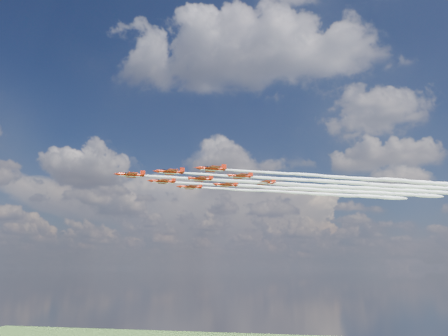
# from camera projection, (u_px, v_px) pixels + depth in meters

# --- Properties ---
(jet_lead) EXTENTS (92.89, 52.52, 2.41)m
(jet_lead) POSITION_uv_depth(u_px,v_px,m) (277.00, 183.00, 149.71)
(jet_lead) COLOR #B01E09
(jet_row2_port) EXTENTS (92.89, 52.52, 2.41)m
(jet_row2_port) POSITION_uv_depth(u_px,v_px,m) (317.00, 181.00, 145.55)
(jet_row2_port) COLOR #B01E09
(jet_row2_starb) EXTENTS (92.89, 52.52, 2.41)m
(jet_row2_starb) POSITION_uv_depth(u_px,v_px,m) (297.00, 189.00, 159.89)
(jet_row2_starb) COLOR #B01E09
(jet_row3_port) EXTENTS (92.89, 52.52, 2.41)m
(jet_row3_port) POSITION_uv_depth(u_px,v_px,m) (359.00, 178.00, 141.39)
(jet_row3_port) COLOR #B01E09
(jet_row3_centre) EXTENTS (92.89, 52.52, 2.41)m
(jet_row3_centre) POSITION_uv_depth(u_px,v_px,m) (334.00, 187.00, 155.73)
(jet_row3_centre) COLOR #B01E09
(jet_row3_starb) EXTENTS (92.89, 52.52, 2.41)m
(jet_row3_starb) POSITION_uv_depth(u_px,v_px,m) (314.00, 193.00, 170.07)
(jet_row3_starb) COLOR #B01E09
(jet_row4_port) EXTENTS (92.89, 52.52, 2.41)m
(jet_row4_port) POSITION_uv_depth(u_px,v_px,m) (374.00, 184.00, 151.57)
(jet_row4_port) COLOR #B01E09
(jet_row4_starb) EXTENTS (92.89, 52.52, 2.41)m
(jet_row4_starb) POSITION_uv_depth(u_px,v_px,m) (350.00, 192.00, 165.91)
(jet_row4_starb) COLOR #B01E09
(jet_tail) EXTENTS (92.89, 52.52, 2.41)m
(jet_tail) POSITION_uv_depth(u_px,v_px,m) (388.00, 190.00, 161.75)
(jet_tail) COLOR #B01E09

